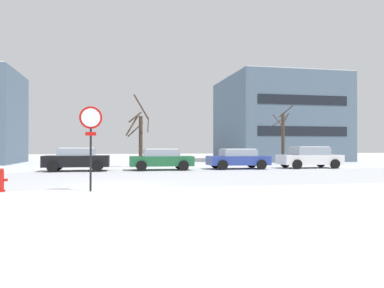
% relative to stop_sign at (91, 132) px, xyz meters
% --- Properties ---
extents(ground_plane, '(120.00, 120.00, 0.00)m').
position_rel_stop_sign_xyz_m(ground_plane, '(0.88, 1.55, -2.01)').
color(ground_plane, white).
extents(road_surface, '(80.00, 9.08, 0.00)m').
position_rel_stop_sign_xyz_m(road_surface, '(0.88, 5.09, -2.01)').
color(road_surface, silver).
rests_on(road_surface, ground).
extents(stop_sign, '(0.76, 0.19, 2.87)m').
position_rel_stop_sign_xyz_m(stop_sign, '(0.00, 0.00, 0.00)').
color(stop_sign, black).
rests_on(stop_sign, ground).
extents(fire_hydrant, '(0.44, 0.30, 0.84)m').
position_rel_stop_sign_xyz_m(fire_hydrant, '(-2.94, 0.43, -1.59)').
color(fire_hydrant, red).
rests_on(fire_hydrant, ground).
extents(parked_car_black, '(3.91, 2.09, 1.43)m').
position_rel_stop_sign_xyz_m(parked_car_black, '(-1.44, 10.77, -1.28)').
color(parked_car_black, black).
rests_on(parked_car_black, ground).
extents(parked_car_green, '(4.02, 2.12, 1.36)m').
position_rel_stop_sign_xyz_m(parked_car_green, '(3.72, 10.70, -1.31)').
color(parked_car_green, '#1E6038').
rests_on(parked_car_green, ground).
extents(parked_car_blue, '(4.04, 2.21, 1.35)m').
position_rel_stop_sign_xyz_m(parked_car_blue, '(8.88, 10.85, -1.31)').
color(parked_car_blue, '#283D93').
rests_on(parked_car_blue, ground).
extents(parked_car_white, '(4.25, 2.16, 1.51)m').
position_rel_stop_sign_xyz_m(parked_car_white, '(14.04, 10.74, -1.25)').
color(parked_car_white, white).
rests_on(parked_car_white, ground).
extents(tree_far_right, '(1.70, 1.69, 4.80)m').
position_rel_stop_sign_xyz_m(tree_far_right, '(13.92, 14.66, 0.23)').
color(tree_far_right, '#423326').
rests_on(tree_far_right, ground).
extents(tree_far_left, '(1.69, 1.68, 5.19)m').
position_rel_stop_sign_xyz_m(tree_far_left, '(2.60, 14.23, 0.26)').
color(tree_far_left, '#423326').
rests_on(tree_far_left, ground).
extents(building_far_right, '(11.28, 11.42, 8.84)m').
position_rel_stop_sign_xyz_m(building_far_right, '(18.05, 24.77, 2.40)').
color(building_far_right, slate).
rests_on(building_far_right, ground).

